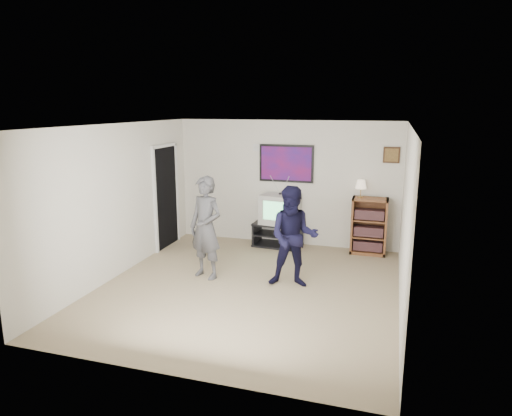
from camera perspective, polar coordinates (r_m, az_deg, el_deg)
The scene contains 13 objects.
room_shell at distance 7.17m, azimuth -0.13°, elevation 0.39°, with size 4.51×5.00×2.51m.
media_stand at distance 9.20m, azimuth 2.74°, elevation -3.33°, with size 0.99×0.59×0.48m.
crt_television at distance 9.06m, azimuth 3.01°, elevation -0.11°, with size 0.69×0.59×0.59m, color #ABABA6, non-canonical shape.
bookshelf at distance 8.92m, azimuth 13.95°, elevation -2.20°, with size 0.66×0.38×1.08m, color brown, non-canonical shape.
table_lamp at distance 8.80m, azimuth 12.96°, elevation 2.36°, with size 0.21×0.21×0.33m, color beige, non-canonical shape.
person_tall at distance 7.44m, azimuth -6.30°, elevation -2.47°, with size 0.62×0.40×1.68m, color #404044.
person_short at distance 7.07m, azimuth 4.70°, elevation -3.64°, with size 0.77×0.60×1.59m, color black.
controller_left at distance 7.55m, azimuth -5.45°, elevation 0.43°, with size 0.04×0.12×0.04m, color white.
controller_right at distance 7.20m, azimuth 4.98°, elevation -1.05°, with size 0.03×0.12×0.03m, color white.
poster at distance 9.13m, azimuth 3.80°, elevation 5.58°, with size 1.10×0.03×0.75m, color black.
air_vent at distance 9.24m, azimuth 0.49°, elevation 7.56°, with size 0.28×0.02×0.14m, color white.
small_picture at distance 8.88m, azimuth 16.58°, elevation 6.37°, with size 0.30×0.03×0.30m, color #311A0F.
doorway at distance 9.21m, azimuth -11.22°, elevation 1.32°, with size 0.03×0.85×2.00m, color black.
Camera 1 is at (2.05, -6.35, 2.78)m, focal length 32.00 mm.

